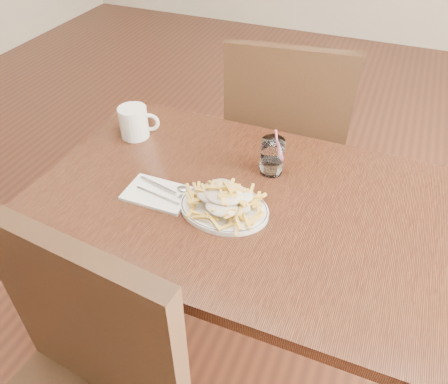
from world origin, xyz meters
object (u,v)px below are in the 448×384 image
at_px(table, 234,216).
at_px(chair_far, 286,139).
at_px(water_glass, 272,158).
at_px(loaded_fries, 224,197).
at_px(fries_plate, 224,208).
at_px(coffee_mug, 135,122).

relative_size(table, chair_far, 1.17).
xyz_separation_m(table, water_glass, (0.06, 0.16, 0.13)).
distance_m(table, loaded_fries, 0.15).
bearing_deg(water_glass, loaded_fries, -106.67).
distance_m(chair_far, loaded_fries, 0.72).
xyz_separation_m(fries_plate, loaded_fries, (-0.00, 0.00, 0.04)).
relative_size(chair_far, fries_plate, 3.41).
height_order(chair_far, loaded_fries, chair_far).
height_order(fries_plate, coffee_mug, coffee_mug).
distance_m(table, coffee_mug, 0.50).
height_order(chair_far, coffee_mug, chair_far).
bearing_deg(water_glass, chair_far, 98.11).
height_order(loaded_fries, coffee_mug, coffee_mug).
bearing_deg(chair_far, fries_plate, -90.25).
bearing_deg(chair_far, water_glass, -81.89).
bearing_deg(water_glass, fries_plate, -106.67).
distance_m(chair_far, coffee_mug, 0.66).
distance_m(table, water_glass, 0.21).
bearing_deg(chair_far, loaded_fries, -90.25).
xyz_separation_m(table, fries_plate, (-0.01, -0.07, 0.09)).
relative_size(loaded_fries, coffee_mug, 1.90).
distance_m(fries_plate, water_glass, 0.24).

